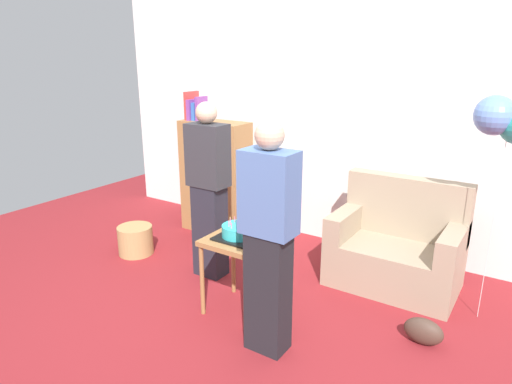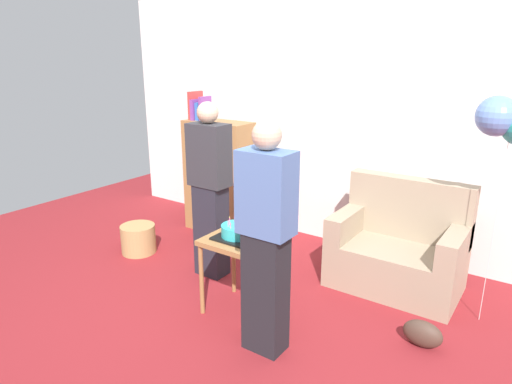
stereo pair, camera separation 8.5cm
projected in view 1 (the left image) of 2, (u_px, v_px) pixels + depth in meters
name	position (u px, v px, depth m)	size (l,w,h in m)	color
ground_plane	(227.00, 325.00, 3.49)	(8.00, 8.00, 0.00)	maroon
wall_back	(342.00, 120.00, 4.73)	(6.00, 0.10, 2.70)	silver
couch	(397.00, 249.00, 4.04)	(1.10, 0.70, 0.96)	gray
bookshelf	(215.00, 176.00, 5.20)	(0.80, 0.36, 1.62)	olive
side_table	(239.00, 250.00, 3.55)	(0.48, 0.48, 0.64)	olive
birthday_cake	(238.00, 232.00, 3.50)	(0.32, 0.32, 0.17)	black
person_blowing_candles	(209.00, 191.00, 4.07)	(0.36, 0.22, 1.63)	#23232D
person_holding_cake	(269.00, 240.00, 2.98)	(0.36, 0.22, 1.63)	black
wicker_basket	(135.00, 240.00, 4.71)	(0.36, 0.36, 0.30)	#A88451
handbag	(423.00, 331.00, 3.24)	(0.28, 0.14, 0.20)	#473328
balloon_bunch	(509.00, 120.00, 3.17)	(0.46, 0.34, 1.74)	silver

